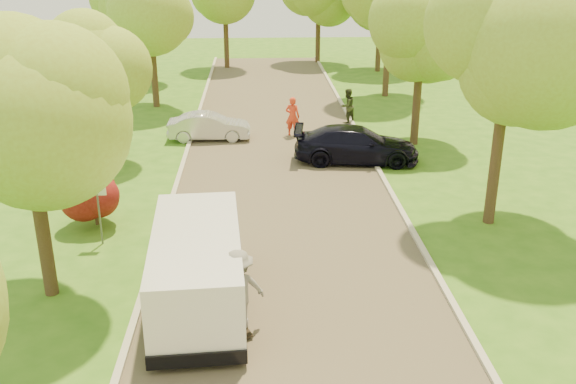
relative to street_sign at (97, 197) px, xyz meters
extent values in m
plane|color=#326718|center=(5.80, -4.00, -1.56)|extent=(100.00, 100.00, 0.00)
cube|color=#4C4438|center=(5.80, 4.00, -1.56)|extent=(8.00, 60.00, 0.01)
cube|color=#B2AD9E|center=(1.75, 4.00, -1.50)|extent=(0.18, 60.00, 0.12)
cube|color=#B2AD9E|center=(9.85, 4.00, -1.50)|extent=(0.18, 60.00, 0.12)
cylinder|color=#59595E|center=(0.00, 0.00, -0.56)|extent=(0.06, 0.06, 2.00)
cube|color=white|center=(0.00, 0.00, 0.34)|extent=(0.55, 0.04, 0.55)
cylinder|color=#382619|center=(-0.50, 1.50, -1.21)|extent=(0.12, 0.12, 0.70)
sphere|color=#590F0F|center=(-0.50, 1.50, -0.46)|extent=(1.70, 1.70, 1.70)
cylinder|color=#382619|center=(-0.70, -3.00, 0.24)|extent=(0.36, 0.36, 3.60)
sphere|color=olive|center=(-0.70, -3.00, 3.42)|extent=(4.60, 4.60, 4.60)
sphere|color=olive|center=(-0.01, -3.00, 4.11)|extent=(3.45, 3.45, 3.45)
cylinder|color=#382619|center=(-1.20, 8.00, 0.01)|extent=(0.36, 0.36, 3.15)
sphere|color=olive|center=(-1.20, 8.00, 2.85)|extent=(4.20, 4.20, 4.20)
sphere|color=olive|center=(-0.57, 8.00, 3.48)|extent=(3.15, 3.15, 3.15)
cylinder|color=#382619|center=(-0.80, 18.00, 0.35)|extent=(0.36, 0.36, 3.83)
sphere|color=olive|center=(-0.80, 18.00, 3.70)|extent=(4.80, 4.80, 4.80)
cylinder|color=#382619|center=(12.60, 1.00, 0.35)|extent=(0.36, 0.36, 3.83)
sphere|color=olive|center=(12.60, 1.00, 3.76)|extent=(5.00, 5.00, 5.00)
sphere|color=olive|center=(13.35, 1.00, 4.51)|extent=(3.75, 3.75, 3.75)
cylinder|color=#382619|center=(12.20, 10.00, 0.12)|extent=(0.36, 0.36, 3.38)
sphere|color=olive|center=(12.20, 10.00, 3.13)|extent=(4.40, 4.40, 4.40)
sphere|color=olive|center=(12.86, 10.00, 3.79)|extent=(3.30, 3.30, 3.30)
cylinder|color=#382619|center=(12.80, 20.00, 0.46)|extent=(0.36, 0.36, 4.05)
sphere|color=olive|center=(12.80, 20.00, 4.05)|extent=(5.20, 5.20, 5.20)
cylinder|color=#382619|center=(-3.20, 26.00, 0.24)|extent=(0.36, 0.36, 3.60)
sphere|color=olive|center=(-3.20, 26.00, 3.54)|extent=(5.00, 5.00, 5.00)
cylinder|color=#382619|center=(13.80, 28.00, 0.35)|extent=(0.36, 0.36, 3.83)
cylinder|color=#382619|center=(2.80, 30.00, 0.12)|extent=(0.36, 0.36, 3.38)
sphere|color=olive|center=(2.80, 30.00, 3.25)|extent=(4.80, 4.80, 4.80)
cylinder|color=#382619|center=(9.80, 32.00, 0.24)|extent=(0.36, 0.36, 3.60)
cube|color=white|center=(3.30, -3.89, -0.42)|extent=(2.51, 5.60, 1.88)
cube|color=black|center=(3.30, -3.89, -1.22)|extent=(2.54, 5.72, 0.34)
cube|color=black|center=(3.28, -3.60, 0.03)|extent=(2.44, 4.01, 0.63)
cylinder|color=black|center=(2.45, -5.77, -1.19)|extent=(0.32, 0.77, 0.75)
cylinder|color=black|center=(4.38, -5.65, -1.19)|extent=(0.32, 0.77, 0.75)
cylinder|color=black|center=(2.22, -2.13, -1.19)|extent=(0.32, 0.77, 0.75)
cylinder|color=black|center=(4.15, -2.01, -1.19)|extent=(0.32, 0.77, 0.75)
imported|color=silver|center=(2.64, 11.21, -0.93)|extent=(3.88, 1.37, 1.28)
imported|color=black|center=(9.10, 7.55, -0.80)|extent=(5.49, 2.73, 1.53)
cube|color=black|center=(4.37, -5.05, -1.44)|extent=(0.66, 1.07, 0.02)
cylinder|color=#BFCC4C|center=(4.31, -4.68, -1.51)|extent=(0.06, 0.09, 0.08)
cylinder|color=#BFCC4C|center=(4.14, -4.75, -1.51)|extent=(0.06, 0.09, 0.08)
cylinder|color=#BFCC4C|center=(4.59, -5.36, -1.51)|extent=(0.06, 0.09, 0.08)
cylinder|color=#BFCC4C|center=(4.42, -5.43, -1.51)|extent=(0.06, 0.09, 0.08)
imported|color=slate|center=(4.37, -5.05, -0.42)|extent=(1.49, 1.19, 2.02)
imported|color=red|center=(6.63, 11.66, -0.61)|extent=(0.80, 0.64, 1.91)
imported|color=#2B331E|center=(9.60, 13.89, -0.67)|extent=(1.10, 1.07, 1.78)
camera|label=1|loc=(4.83, -18.34, 7.22)|focal=40.00mm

